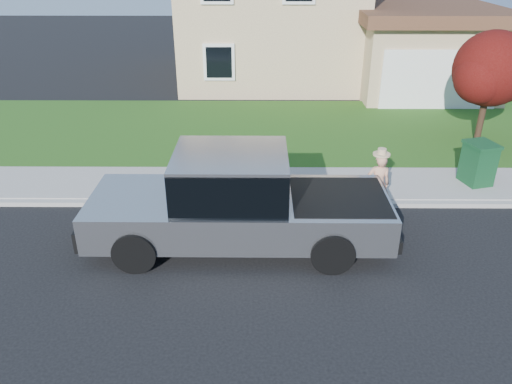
% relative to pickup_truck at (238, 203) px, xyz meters
% --- Properties ---
extents(ground, '(80.00, 80.00, 0.00)m').
position_rel_pickup_truck_xyz_m(ground, '(0.99, -1.13, -1.01)').
color(ground, black).
rests_on(ground, ground).
extents(curb, '(40.00, 0.20, 0.12)m').
position_rel_pickup_truck_xyz_m(curb, '(1.99, 1.77, -0.95)').
color(curb, gray).
rests_on(curb, ground).
extents(sidewalk, '(40.00, 2.00, 0.15)m').
position_rel_pickup_truck_xyz_m(sidewalk, '(1.99, 2.87, -0.93)').
color(sidewalk, gray).
rests_on(sidewalk, ground).
extents(lawn, '(40.00, 7.00, 0.10)m').
position_rel_pickup_truck_xyz_m(lawn, '(1.99, 7.37, -0.96)').
color(lawn, '#204F16').
rests_on(lawn, ground).
extents(house, '(14.00, 11.30, 6.85)m').
position_rel_pickup_truck_xyz_m(house, '(2.30, 15.25, 2.16)').
color(house, tan).
rests_on(house, ground).
extents(pickup_truck, '(6.59, 2.54, 2.16)m').
position_rel_pickup_truck_xyz_m(pickup_truck, '(0.00, 0.00, 0.00)').
color(pickup_truck, black).
rests_on(pickup_truck, ground).
extents(woman, '(0.58, 0.41, 1.69)m').
position_rel_pickup_truck_xyz_m(woman, '(3.35, 1.47, -0.21)').
color(woman, tan).
rests_on(woman, ground).
extents(ornamental_tree, '(2.61, 2.35, 3.58)m').
position_rel_pickup_truck_xyz_m(ornamental_tree, '(7.73, 6.21, 1.38)').
color(ornamental_tree, black).
rests_on(ornamental_tree, lawn).
extents(trash_bin, '(0.89, 0.96, 1.15)m').
position_rel_pickup_truck_xyz_m(trash_bin, '(6.33, 2.88, -0.28)').
color(trash_bin, '#103C1D').
rests_on(trash_bin, sidewalk).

